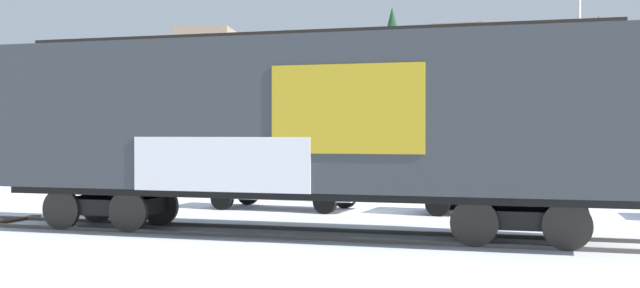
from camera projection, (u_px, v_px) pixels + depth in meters
ground_plane at (310, 235)px, 16.75m from camera, size 260.00×260.00×0.00m
track at (320, 234)px, 16.68m from camera, size 60.02×4.11×0.08m
freight_car at (301, 119)px, 16.76m from camera, size 13.77×3.43×4.36m
flagpole at (573, 7)px, 24.24m from camera, size 1.35×0.35×10.00m
hillside at (483, 110)px, 78.46m from camera, size 112.44×32.36×13.71m
parked_car_white at (283, 180)px, 22.47m from camera, size 4.73×2.25×1.62m
parked_car_silver at (499, 182)px, 20.89m from camera, size 4.60×2.34×1.72m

